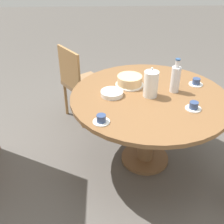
{
  "coord_description": "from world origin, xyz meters",
  "views": [
    {
      "loc": [
        -2.07,
        0.39,
        1.86
      ],
      "look_at": [
        0.0,
        0.32,
        0.55
      ],
      "focal_mm": 45.0,
      "sensor_mm": 36.0,
      "label": 1
    }
  ],
  "objects_px": {
    "chair_b": "(81,82)",
    "water_bottle": "(175,78)",
    "coffee_pot": "(151,83)",
    "cup_a": "(101,119)",
    "cake_main": "(130,81)",
    "cup_b": "(194,106)",
    "cup_c": "(196,82)"
  },
  "relations": [
    {
      "from": "chair_b",
      "to": "cup_b",
      "type": "height_order",
      "value": "chair_b"
    },
    {
      "from": "chair_b",
      "to": "cake_main",
      "type": "height_order",
      "value": "chair_b"
    },
    {
      "from": "cake_main",
      "to": "cup_c",
      "type": "relative_size",
      "value": 2.01
    },
    {
      "from": "chair_b",
      "to": "cup_a",
      "type": "bearing_deg",
      "value": 155.3
    },
    {
      "from": "coffee_pot",
      "to": "cup_b",
      "type": "distance_m",
      "value": 0.39
    },
    {
      "from": "chair_b",
      "to": "cup_b",
      "type": "relative_size",
      "value": 6.97
    },
    {
      "from": "chair_b",
      "to": "water_bottle",
      "type": "relative_size",
      "value": 2.93
    },
    {
      "from": "cake_main",
      "to": "cup_a",
      "type": "distance_m",
      "value": 0.64
    },
    {
      "from": "water_bottle",
      "to": "cup_c",
      "type": "relative_size",
      "value": 2.38
    },
    {
      "from": "water_bottle",
      "to": "cup_a",
      "type": "height_order",
      "value": "water_bottle"
    },
    {
      "from": "cup_b",
      "to": "cup_a",
      "type": "bearing_deg",
      "value": 102.46
    },
    {
      "from": "chair_b",
      "to": "cake_main",
      "type": "distance_m",
      "value": 0.81
    },
    {
      "from": "chair_b",
      "to": "cup_c",
      "type": "relative_size",
      "value": 6.97
    },
    {
      "from": "chair_b",
      "to": "cup_a",
      "type": "distance_m",
      "value": 1.22
    },
    {
      "from": "cake_main",
      "to": "cup_b",
      "type": "xyz_separation_m",
      "value": [
        -0.42,
        -0.46,
        -0.02
      ]
    },
    {
      "from": "water_bottle",
      "to": "cup_c",
      "type": "bearing_deg",
      "value": -62.41
    },
    {
      "from": "chair_b",
      "to": "coffee_pot",
      "type": "distance_m",
      "value": 1.08
    },
    {
      "from": "cake_main",
      "to": "cup_a",
      "type": "relative_size",
      "value": 2.01
    },
    {
      "from": "cup_a",
      "to": "cup_b",
      "type": "xyz_separation_m",
      "value": [
        0.16,
        -0.71,
        0.0
      ]
    },
    {
      "from": "cake_main",
      "to": "cup_c",
      "type": "height_order",
      "value": "cake_main"
    },
    {
      "from": "cup_b",
      "to": "cake_main",
      "type": "bearing_deg",
      "value": 47.33
    },
    {
      "from": "coffee_pot",
      "to": "cake_main",
      "type": "height_order",
      "value": "coffee_pot"
    },
    {
      "from": "water_bottle",
      "to": "coffee_pot",
      "type": "bearing_deg",
      "value": 108.72
    },
    {
      "from": "chair_b",
      "to": "cup_b",
      "type": "distance_m",
      "value": 1.41
    },
    {
      "from": "cup_c",
      "to": "cake_main",
      "type": "bearing_deg",
      "value": 89.11
    },
    {
      "from": "cup_a",
      "to": "cup_b",
      "type": "height_order",
      "value": "same"
    },
    {
      "from": "water_bottle",
      "to": "cake_main",
      "type": "distance_m",
      "value": 0.4
    },
    {
      "from": "cake_main",
      "to": "cup_b",
      "type": "height_order",
      "value": "cake_main"
    },
    {
      "from": "water_bottle",
      "to": "chair_b",
      "type": "bearing_deg",
      "value": 50.11
    },
    {
      "from": "cup_a",
      "to": "cup_c",
      "type": "bearing_deg",
      "value": -56.17
    },
    {
      "from": "coffee_pot",
      "to": "cup_a",
      "type": "xyz_separation_m",
      "value": [
        -0.38,
        0.41,
        -0.09
      ]
    },
    {
      "from": "chair_b",
      "to": "water_bottle",
      "type": "xyz_separation_m",
      "value": [
        -0.72,
        -0.86,
        0.36
      ]
    }
  ]
}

